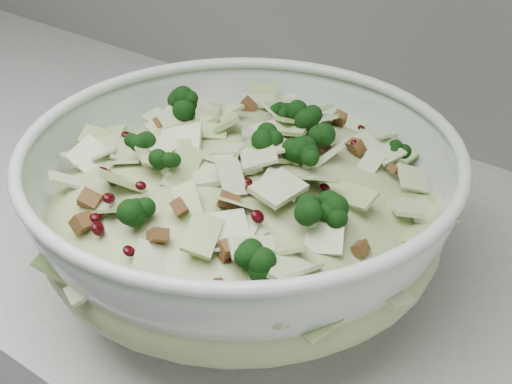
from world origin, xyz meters
TOP-DOWN VIEW (x-y plane):
  - counter at (0.00, 1.70)m, footprint 3.60×0.60m
  - mixing_bowl at (0.45, 1.60)m, footprint 0.44×0.44m
  - salad at (0.45, 1.60)m, footprint 0.42×0.42m

SIDE VIEW (x-z plane):
  - counter at x=0.00m, z-range 0.00..0.90m
  - mixing_bowl at x=0.45m, z-range 0.90..1.06m
  - salad at x=0.45m, z-range 0.93..1.09m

